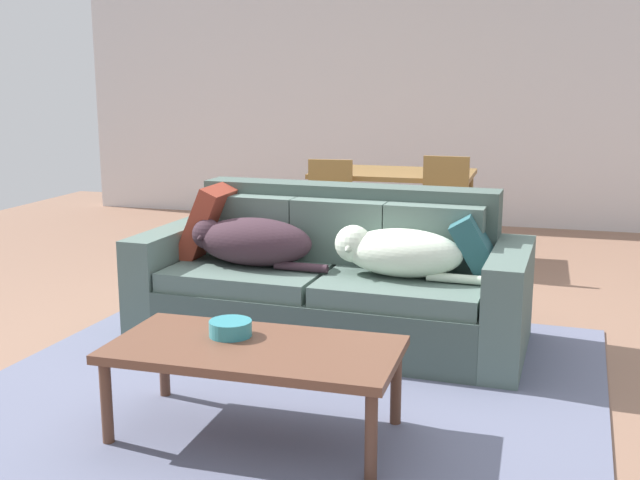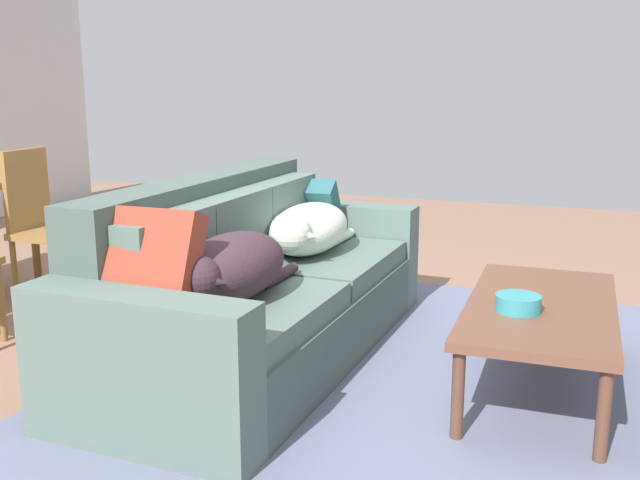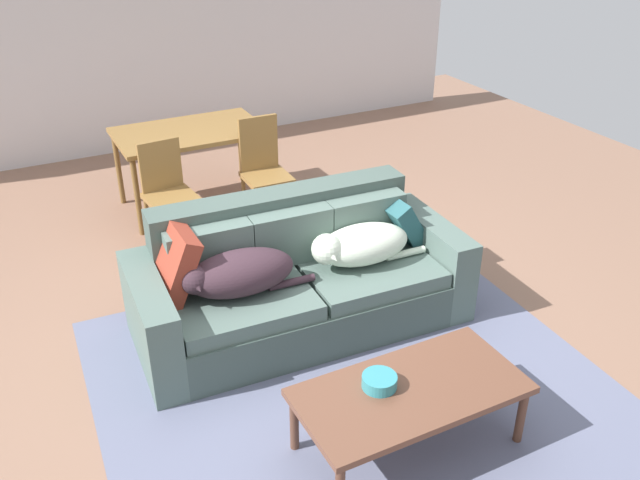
{
  "view_description": "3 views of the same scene",
  "coord_description": "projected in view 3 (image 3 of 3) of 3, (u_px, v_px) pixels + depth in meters",
  "views": [
    {
      "loc": [
        1.16,
        -4.35,
        1.54
      ],
      "look_at": [
        -0.09,
        0.01,
        0.59
      ],
      "focal_mm": 43.34,
      "sensor_mm": 36.0,
      "label": 1
    },
    {
      "loc": [
        -3.2,
        -1.52,
        1.39
      ],
      "look_at": [
        0.17,
        -0.31,
        0.59
      ],
      "focal_mm": 41.24,
      "sensor_mm": 36.0,
      "label": 2
    },
    {
      "loc": [
        -1.7,
        -3.69,
        2.86
      ],
      "look_at": [
        0.09,
        -0.2,
        0.72
      ],
      "focal_mm": 38.26,
      "sensor_mm": 36.0,
      "label": 3
    }
  ],
  "objects": [
    {
      "name": "back_partition",
      "position": [
        137.0,
        28.0,
        7.42
      ],
      "size": [
        8.0,
        0.12,
        2.7
      ],
      "primitive_type": "cube",
      "color": "silver",
      "rests_on": "ground"
    },
    {
      "name": "dining_table",
      "position": [
        190.0,
        137.0,
        6.29
      ],
      "size": [
        1.34,
        0.84,
        0.76
      ],
      "color": "olive",
      "rests_on": "ground"
    },
    {
      "name": "throw_pillow_by_left_arm",
      "position": [
        173.0,
        262.0,
        4.35
      ],
      "size": [
        0.3,
        0.47,
        0.48
      ],
      "primitive_type": "cube",
      "rotation": [
        0.0,
        0.41,
        -0.0
      ],
      "color": "maroon",
      "rests_on": "couch"
    },
    {
      "name": "ground_plane",
      "position": [
        297.0,
        319.0,
        4.94
      ],
      "size": [
        10.0,
        10.0,
        0.0
      ],
      "primitive_type": "plane",
      "color": "#8B6651"
    },
    {
      "name": "dining_chair_near_left",
      "position": [
        167.0,
        189.0,
        5.72
      ],
      "size": [
        0.44,
        0.44,
        0.9
      ],
      "rotation": [
        0.0,
        0.0,
        0.1
      ],
      "color": "olive",
      "rests_on": "ground"
    },
    {
      "name": "throw_pillow_by_right_arm",
      "position": [
        400.0,
        220.0,
        4.98
      ],
      "size": [
        0.31,
        0.37,
        0.38
      ],
      "primitive_type": "cube",
      "rotation": [
        0.0,
        -0.54,
        0.03
      ],
      "color": "#245258",
      "rests_on": "couch"
    },
    {
      "name": "area_rug",
      "position": [
        355.0,
        387.0,
        4.27
      ],
      "size": [
        3.2,
        3.01,
        0.01
      ],
      "primitive_type": "cube",
      "rotation": [
        0.0,
        0.0,
        -0.05
      ],
      "color": "slate",
      "rests_on": "ground"
    },
    {
      "name": "coffee_table",
      "position": [
        411.0,
        394.0,
        3.67
      ],
      "size": [
        1.25,
        0.62,
        0.41
      ],
      "color": "brown",
      "rests_on": "ground"
    },
    {
      "name": "dog_on_right_cushion",
      "position": [
        359.0,
        245.0,
        4.7
      ],
      "size": [
        0.85,
        0.4,
        0.28
      ],
      "rotation": [
        0.0,
        0.0,
        -0.05
      ],
      "color": "silver",
      "rests_on": "couch"
    },
    {
      "name": "bowl_on_coffee_table",
      "position": [
        379.0,
        381.0,
        3.65
      ],
      "size": [
        0.19,
        0.19,
        0.07
      ],
      "primitive_type": "cylinder",
      "color": "teal",
      "rests_on": "coffee_table"
    },
    {
      "name": "couch",
      "position": [
        297.0,
        280.0,
        4.77
      ],
      "size": [
        2.32,
        1.07,
        0.89
      ],
      "rotation": [
        0.0,
        0.0,
        -0.05
      ],
      "color": "#43544E",
      "rests_on": "ground"
    },
    {
      "name": "dining_chair_near_right",
      "position": [
        263.0,
        166.0,
        6.15
      ],
      "size": [
        0.41,
        0.41,
        0.94
      ],
      "rotation": [
        0.0,
        0.0,
        -0.03
      ],
      "color": "olive",
      "rests_on": "ground"
    },
    {
      "name": "dog_on_left_cushion",
      "position": [
        238.0,
        273.0,
        4.36
      ],
      "size": [
        0.87,
        0.4,
        0.29
      ],
      "rotation": [
        0.0,
        0.0,
        -0.05
      ],
      "color": "#3A262F",
      "rests_on": "couch"
    }
  ]
}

